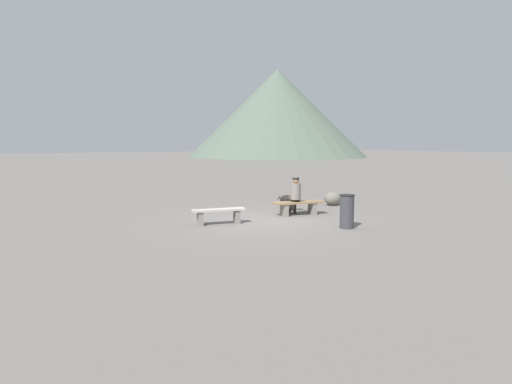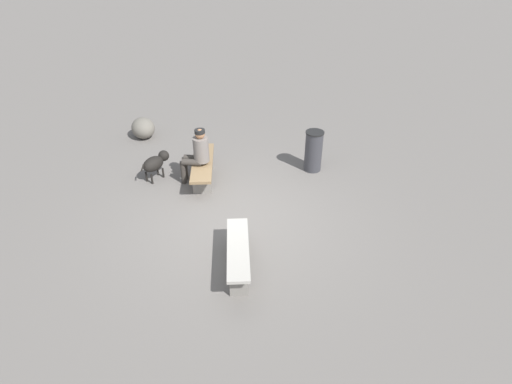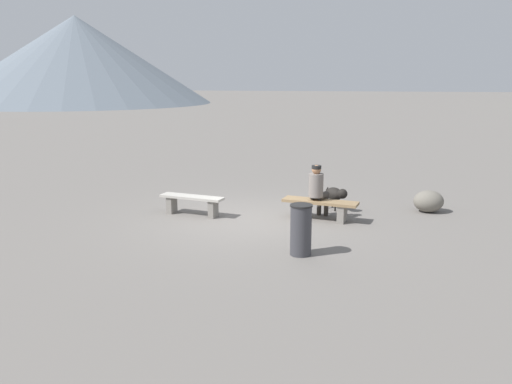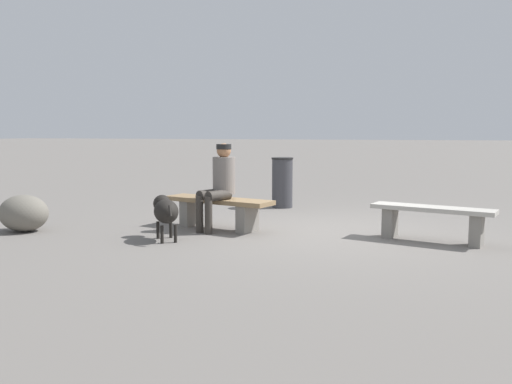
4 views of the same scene
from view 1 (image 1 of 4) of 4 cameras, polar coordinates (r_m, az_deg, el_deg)
The scene contains 8 objects.
ground at distance 13.67m, azimuth 1.07°, elevation -3.94°, with size 210.00×210.00×0.06m, color slate.
bench_left at distance 13.12m, azimuth -4.88°, elevation -2.85°, with size 1.63×0.67×0.47m.
bench_right at distance 14.82m, azimuth 5.56°, elevation -1.80°, with size 1.80×0.79×0.47m.
seated_person at distance 14.80m, azimuth 5.10°, elevation -0.13°, with size 0.47×0.65×1.29m.
dog at distance 15.81m, azimuth 4.30°, elevation -0.96°, with size 0.63×0.68×0.58m.
trash_bin at distance 12.74m, azimuth 11.75°, elevation -2.49°, with size 0.42×0.42×0.97m.
boulder at distance 17.38m, azimuth 9.98°, elevation -0.81°, with size 0.61×0.73×0.54m, color #6B665B.
distant_peak_0 at distance 77.36m, azimuth 2.77°, elevation 10.18°, with size 30.80×30.80×15.01m, color #566656.
Camera 1 is at (-7.18, -11.37, 2.43)m, focal length 30.73 mm.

